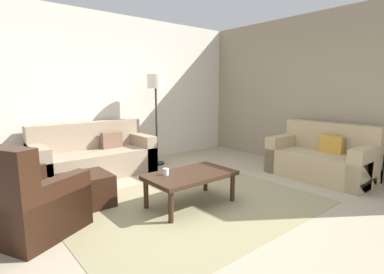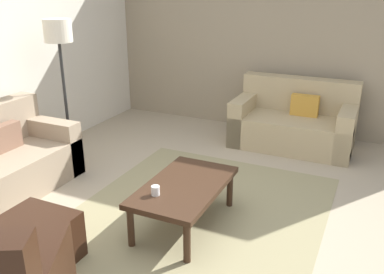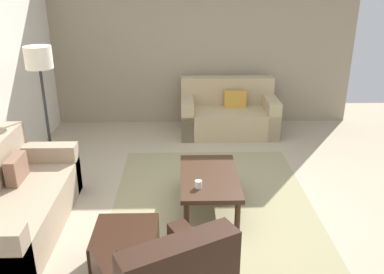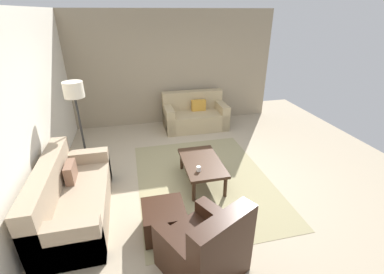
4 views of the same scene
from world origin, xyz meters
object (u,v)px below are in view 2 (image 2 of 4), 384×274
couch_loveseat (294,123)px  ottoman (34,243)px  lamp_standing (59,46)px  cup (155,191)px  coffee_table (184,189)px

couch_loveseat → ottoman: (-3.48, 1.27, -0.10)m
ottoman → lamp_standing: bearing=33.1°
couch_loveseat → ottoman: 3.71m
couch_loveseat → cup: (-2.75, 0.60, 0.15)m
coffee_table → cup: size_ratio=13.45×
coffee_table → ottoman: bearing=141.8°
ottoman → couch_loveseat: bearing=-20.1°
coffee_table → lamp_standing: size_ratio=0.64×
couch_loveseat → cup: couch_loveseat is taller
coffee_table → cup: 0.32m
cup → ottoman: bearing=137.8°
cup → lamp_standing: size_ratio=0.05×
lamp_standing → coffee_table: bearing=-111.5°
lamp_standing → cup: bearing=-119.9°
couch_loveseat → lamp_standing: lamp_standing is taller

